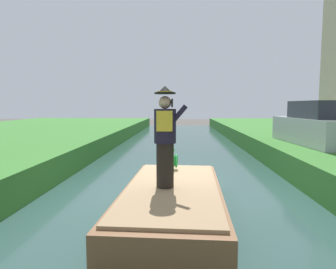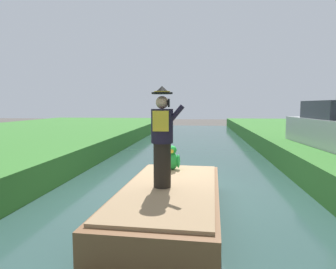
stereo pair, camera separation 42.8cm
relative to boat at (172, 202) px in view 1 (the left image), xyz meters
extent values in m
plane|color=#4C4742|center=(0.00, 1.48, -0.40)|extent=(80.00, 80.00, 0.00)
cube|color=#2D4C47|center=(0.00, 1.48, -0.35)|extent=(6.24, 48.00, 0.10)
cube|color=brown|center=(0.00, 0.00, -0.02)|extent=(1.97, 4.27, 0.56)
cube|color=#997A56|center=(0.00, 0.00, 0.28)|extent=(1.81, 3.93, 0.05)
cylinder|color=black|center=(-0.14, -0.08, 0.72)|extent=(0.32, 0.32, 0.82)
cylinder|color=black|center=(-0.14, -0.08, 1.44)|extent=(0.40, 0.40, 0.62)
cube|color=gold|center=(-0.14, -0.27, 1.54)|extent=(0.28, 0.06, 0.36)
sphere|color=#DBA884|center=(-0.14, -0.08, 1.86)|extent=(0.23, 0.23, 0.23)
cylinder|color=black|center=(-0.14, -0.08, 2.03)|extent=(0.38, 0.38, 0.03)
cone|color=black|center=(-0.14, -0.08, 2.10)|extent=(0.26, 0.26, 0.12)
cylinder|color=gold|center=(-0.14, -0.08, 2.05)|extent=(0.29, 0.29, 0.02)
cylinder|color=black|center=(0.08, -0.12, 1.62)|extent=(0.38, 0.09, 0.43)
cube|color=black|center=(-0.01, -0.14, 1.85)|extent=(0.03, 0.08, 0.15)
ellipsoid|color=green|center=(-0.09, 1.44, 0.51)|extent=(0.26, 0.32, 0.40)
sphere|color=green|center=(-0.09, 1.40, 0.78)|extent=(0.20, 0.20, 0.20)
cone|color=yellow|center=(-0.09, 1.30, 0.77)|extent=(0.09, 0.09, 0.09)
ellipsoid|color=green|center=(-0.23, 1.44, 0.51)|extent=(0.08, 0.20, 0.32)
ellipsoid|color=green|center=(0.05, 1.44, 0.51)|extent=(0.08, 0.20, 0.32)
cube|color=#B7B7BC|center=(4.97, 5.17, 0.91)|extent=(1.98, 4.11, 0.90)
cube|color=#2D333D|center=(4.97, 4.97, 1.66)|extent=(1.60, 2.30, 0.60)
camera|label=1|loc=(0.15, -5.44, 1.82)|focal=31.78mm
camera|label=2|loc=(0.58, -5.41, 1.82)|focal=31.78mm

